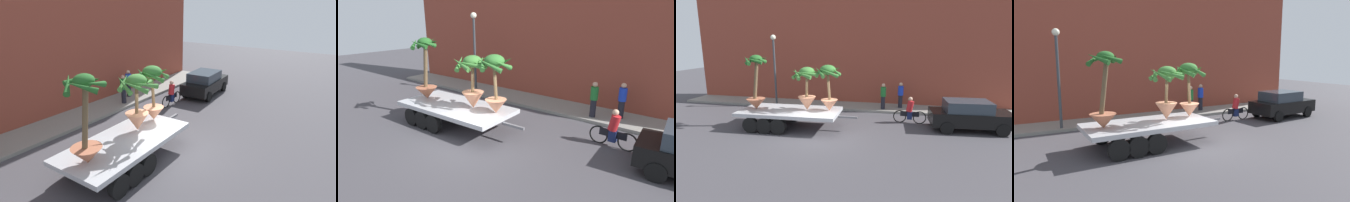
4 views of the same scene
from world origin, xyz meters
TOP-DOWN VIEW (x-y plane):
  - ground_plane at (0.00, 0.00)m, footprint 60.00×60.00m
  - sidewalk at (0.00, 6.10)m, footprint 24.00×2.20m
  - building_facade at (0.00, 7.80)m, footprint 24.00×1.20m
  - flatbed_trailer at (-2.06, 1.00)m, footprint 6.30×2.65m
  - potted_palm_rear at (-0.92, 1.20)m, footprint 1.57×1.58m
  - potted_palm_middle at (-3.66, 0.88)m, footprint 1.28×1.44m
  - potted_palm_front at (0.25, 1.31)m, footprint 1.42×1.47m
  - cyclist at (4.46, 3.23)m, footprint 1.84×0.35m
  - pedestrian_near_gate at (2.78, 5.54)m, footprint 0.36×0.36m
  - pedestrian_far_left at (3.90, 6.16)m, footprint 0.36×0.36m
  - street_lamp at (-4.74, 5.30)m, footprint 0.36×0.36m

SIDE VIEW (x-z plane):
  - ground_plane at x=0.00m, z-range 0.00..0.00m
  - sidewalk at x=0.00m, z-range 0.00..0.15m
  - cyclist at x=4.46m, z-range -0.10..1.44m
  - flatbed_trailer at x=-2.06m, z-range 0.27..1.25m
  - pedestrian_near_gate at x=2.78m, z-range 0.19..1.90m
  - pedestrian_far_left at x=3.90m, z-range 0.19..1.90m
  - potted_palm_rear at x=-0.92m, z-range 1.00..3.28m
  - potted_palm_middle at x=-3.66m, z-range 0.74..3.63m
  - potted_palm_front at x=0.25m, z-range 1.05..3.46m
  - street_lamp at x=-4.74m, z-range 0.82..5.65m
  - building_facade at x=0.00m, z-range 0.00..9.17m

